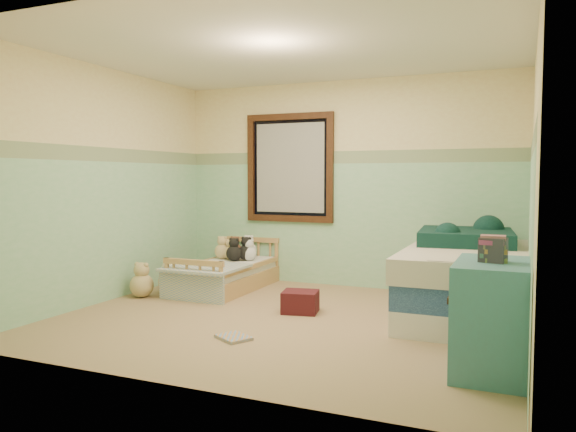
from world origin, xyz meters
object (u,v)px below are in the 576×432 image
at_px(toddler_bed_frame, 226,281).
at_px(plush_floor_tan, 142,285).
at_px(twin_bed_frame, 467,304).
at_px(dresser, 491,317).
at_px(red_pillow, 300,302).
at_px(floor_book, 234,337).
at_px(plush_floor_cream, 170,282).

xyz_separation_m(toddler_bed_frame, plush_floor_tan, (-0.63, -0.78, 0.04)).
height_order(twin_bed_frame, dresser, dresser).
xyz_separation_m(red_pillow, floor_book, (-0.17, -1.06, -0.09)).
bearing_deg(floor_book, plush_floor_cream, 169.51).
height_order(toddler_bed_frame, plush_floor_tan, plush_floor_tan).
bearing_deg(twin_bed_frame, plush_floor_cream, -175.09).
distance_m(dresser, floor_book, 2.03).
xyz_separation_m(toddler_bed_frame, plush_floor_cream, (-0.47, -0.47, 0.04)).
bearing_deg(twin_bed_frame, red_pillow, -160.50).
xyz_separation_m(twin_bed_frame, red_pillow, (-1.52, -0.54, -0.00)).
bearing_deg(plush_floor_tan, red_pillow, 1.28).
bearing_deg(dresser, toddler_bed_frame, 149.78).
bearing_deg(plush_floor_cream, dresser, -20.38).
height_order(plush_floor_cream, dresser, dresser).
distance_m(twin_bed_frame, floor_book, 2.33).
height_order(plush_floor_tan, red_pillow, plush_floor_tan).
xyz_separation_m(plush_floor_tan, floor_book, (1.71, -1.02, -0.12)).
xyz_separation_m(plush_floor_tan, dresser, (3.71, -1.01, 0.25)).
distance_m(plush_floor_cream, twin_bed_frame, 3.25).
distance_m(plush_floor_cream, red_pillow, 1.74).
relative_size(toddler_bed_frame, floor_book, 5.33).
distance_m(toddler_bed_frame, twin_bed_frame, 2.78).
distance_m(toddler_bed_frame, plush_floor_tan, 1.00).
relative_size(dresser, floor_book, 2.74).
relative_size(plush_floor_tan, red_pillow, 0.78).
height_order(red_pillow, floor_book, red_pillow).
bearing_deg(plush_floor_tan, twin_bed_frame, 9.69).
bearing_deg(plush_floor_cream, toddler_bed_frame, 45.19).
relative_size(red_pillow, floor_book, 1.22).
distance_m(twin_bed_frame, dresser, 1.65).
distance_m(plush_floor_tan, floor_book, 1.99).
bearing_deg(plush_floor_tan, plush_floor_cream, 61.83).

